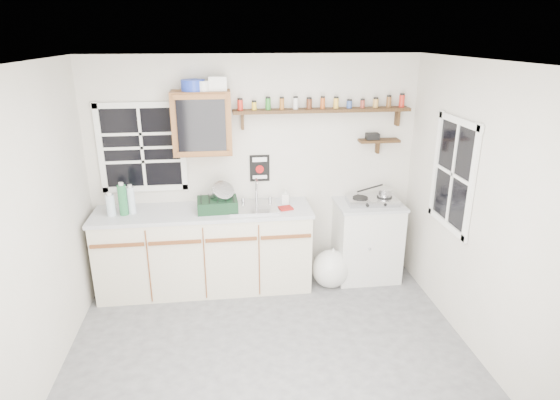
{
  "coord_description": "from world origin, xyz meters",
  "views": [
    {
      "loc": [
        -0.35,
        -3.41,
        2.69
      ],
      "look_at": [
        0.15,
        0.55,
        1.27
      ],
      "focal_mm": 30.0,
      "sensor_mm": 36.0,
      "label": 1
    }
  ],
  "objects_px": {
    "right_cabinet": "(367,240)",
    "hotplate": "(372,200)",
    "upper_cabinet": "(202,123)",
    "spice_shelf": "(323,109)",
    "main_cabinet": "(205,249)",
    "dish_rack": "(219,201)"
  },
  "relations": [
    {
      "from": "right_cabinet",
      "to": "hotplate",
      "type": "bearing_deg",
      "value": -38.87
    },
    {
      "from": "upper_cabinet",
      "to": "spice_shelf",
      "type": "bearing_deg",
      "value": 3.09
    },
    {
      "from": "main_cabinet",
      "to": "right_cabinet",
      "type": "height_order",
      "value": "main_cabinet"
    },
    {
      "from": "spice_shelf",
      "to": "dish_rack",
      "type": "height_order",
      "value": "spice_shelf"
    },
    {
      "from": "right_cabinet",
      "to": "hotplate",
      "type": "xyz_separation_m",
      "value": [
        0.02,
        -0.02,
        0.49
      ]
    },
    {
      "from": "main_cabinet",
      "to": "spice_shelf",
      "type": "xyz_separation_m",
      "value": [
        1.31,
        0.21,
        1.47
      ]
    },
    {
      "from": "spice_shelf",
      "to": "dish_rack",
      "type": "xyz_separation_m",
      "value": [
        -1.14,
        -0.23,
        -0.91
      ]
    },
    {
      "from": "dish_rack",
      "to": "hotplate",
      "type": "distance_m",
      "value": 1.69
    },
    {
      "from": "hotplate",
      "to": "upper_cabinet",
      "type": "bearing_deg",
      "value": 179.25
    },
    {
      "from": "main_cabinet",
      "to": "hotplate",
      "type": "bearing_deg",
      "value": 0.17
    },
    {
      "from": "upper_cabinet",
      "to": "right_cabinet",
      "type": "bearing_deg",
      "value": -3.76
    },
    {
      "from": "upper_cabinet",
      "to": "hotplate",
      "type": "distance_m",
      "value": 2.03
    },
    {
      "from": "right_cabinet",
      "to": "spice_shelf",
      "type": "bearing_deg",
      "value": 160.23
    },
    {
      "from": "right_cabinet",
      "to": "spice_shelf",
      "type": "distance_m",
      "value": 1.58
    },
    {
      "from": "right_cabinet",
      "to": "hotplate",
      "type": "height_order",
      "value": "hotplate"
    },
    {
      "from": "upper_cabinet",
      "to": "dish_rack",
      "type": "relative_size",
      "value": 1.5
    },
    {
      "from": "main_cabinet",
      "to": "hotplate",
      "type": "height_order",
      "value": "hotplate"
    },
    {
      "from": "dish_rack",
      "to": "hotplate",
      "type": "relative_size",
      "value": 0.76
    },
    {
      "from": "upper_cabinet",
      "to": "hotplate",
      "type": "height_order",
      "value": "upper_cabinet"
    },
    {
      "from": "dish_rack",
      "to": "hotplate",
      "type": "xyz_separation_m",
      "value": [
        1.69,
        0.03,
        -0.07
      ]
    },
    {
      "from": "spice_shelf",
      "to": "hotplate",
      "type": "relative_size",
      "value": 3.35
    },
    {
      "from": "upper_cabinet",
      "to": "spice_shelf",
      "type": "relative_size",
      "value": 0.34
    }
  ]
}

